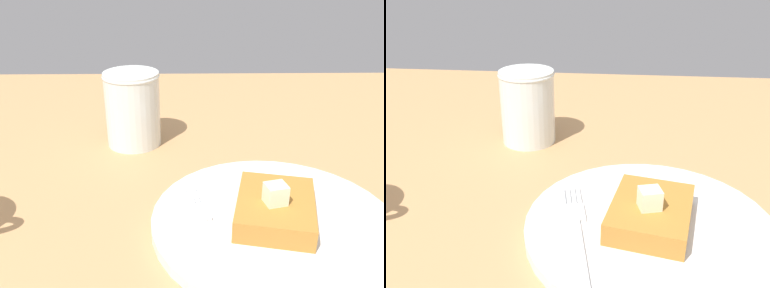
# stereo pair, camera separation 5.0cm
# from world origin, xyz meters

# --- Properties ---
(table_surface) EXTENTS (1.18, 1.18, 0.03)m
(table_surface) POSITION_xyz_m (0.00, 0.00, 0.01)
(table_surface) COLOR tan
(table_surface) RESTS_ON ground
(plate) EXTENTS (0.24, 0.24, 0.01)m
(plate) POSITION_xyz_m (-0.04, 0.04, 0.03)
(plate) COLOR silver
(plate) RESTS_ON table_surface
(toast_slice_center) EXTENTS (0.09, 0.11, 0.02)m
(toast_slice_center) POSITION_xyz_m (-0.04, 0.04, 0.05)
(toast_slice_center) COLOR #AD712C
(toast_slice_center) RESTS_ON plate
(butter_pat_primary) EXTENTS (0.02, 0.02, 0.02)m
(butter_pat_primary) POSITION_xyz_m (-0.04, 0.03, 0.07)
(butter_pat_primary) COLOR #F1EECB
(butter_pat_primary) RESTS_ON toast_slice_center
(fork) EXTENTS (0.04, 0.16, 0.00)m
(fork) POSITION_xyz_m (-0.11, 0.02, 0.04)
(fork) COLOR silver
(fork) RESTS_ON plate
(syrup_jar) EXTENTS (0.08, 0.08, 0.10)m
(syrup_jar) POSITION_xyz_m (-0.19, 0.24, 0.07)
(syrup_jar) COLOR #371B07
(syrup_jar) RESTS_ON table_surface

